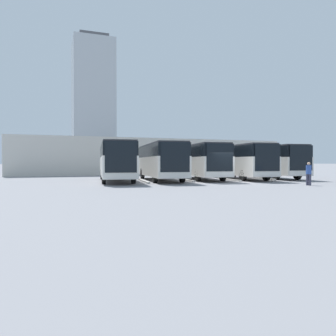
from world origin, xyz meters
The scene contains 13 objects.
ground_plane centered at (0.00, 0.00, 0.00)m, with size 600.00×600.00×0.00m, color gray.
bus_0 centered at (-8.22, -6.18, 1.87)m, with size 4.01×11.89×3.35m.
curb_divider_0 centered at (-6.16, -4.45, 0.07)m, with size 0.24×5.18×0.15m, color #B2B2AD.
bus_1 centered at (-4.11, -5.50, 1.87)m, with size 4.01×11.89×3.35m.
curb_divider_1 centered at (-2.05, -3.77, 0.07)m, with size 0.24×5.18×0.15m, color #B2B2AD.
bus_2 centered at (0.00, -6.18, 1.87)m, with size 4.01×11.89×3.35m.
curb_divider_2 centered at (2.05, -4.45, 0.07)m, with size 0.24×5.18×0.15m, color #B2B2AD.
bus_3 centered at (4.11, -5.60, 1.87)m, with size 4.01×11.89×3.35m.
curb_divider_3 centered at (6.16, -3.88, 0.07)m, with size 0.24×5.18×0.15m, color #B2B2AD.
bus_4 centered at (8.22, -5.70, 1.87)m, with size 4.01×11.89×3.35m.
pedestrian centered at (-4.08, 4.17, 0.91)m, with size 0.45×0.45×1.70m.
station_building centered at (0.00, -23.64, 2.49)m, with size 37.82×13.47×4.93m.
office_tower centered at (-6.86, -148.02, 32.33)m, with size 20.34×20.34×65.85m.
Camera 1 is at (13.65, 23.19, 1.69)m, focal length 35.00 mm.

